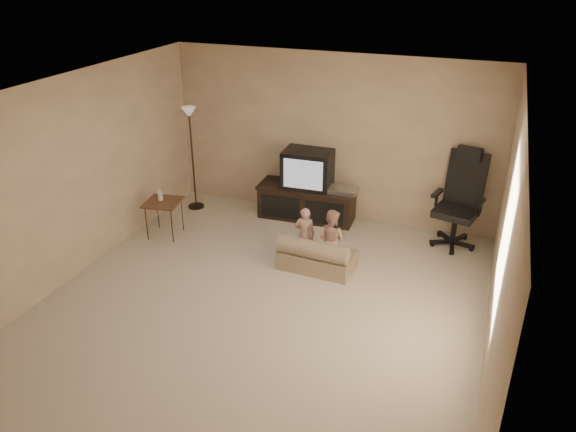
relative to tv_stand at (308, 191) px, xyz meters
name	(u,v)px	position (x,y,z in m)	size (l,w,h in m)	color
floor	(260,307)	(0.28, -2.49, -0.45)	(5.50, 5.50, 0.00)	beige
room_shell	(257,187)	(0.28, -2.49, 1.07)	(5.50, 5.50, 5.50)	silver
tv_stand	(308,191)	(0.00, 0.00, 0.00)	(1.55, 0.63, 1.09)	black
office_chair	(458,211)	(2.23, -0.06, 0.04)	(0.76, 0.79, 1.38)	black
side_table	(163,202)	(-1.75, -1.30, 0.07)	(0.55, 0.55, 0.73)	brown
floor_lamp	(191,136)	(-1.82, -0.27, 0.75)	(0.26, 0.26, 1.64)	black
child_sofa	(316,257)	(0.61, -1.45, -0.26)	(0.98, 0.59, 0.47)	gray
toddler_left	(305,234)	(0.39, -1.25, -0.07)	(0.28, 0.20, 0.75)	tan
toddler_right	(331,239)	(0.77, -1.31, -0.04)	(0.40, 0.22, 0.82)	tan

